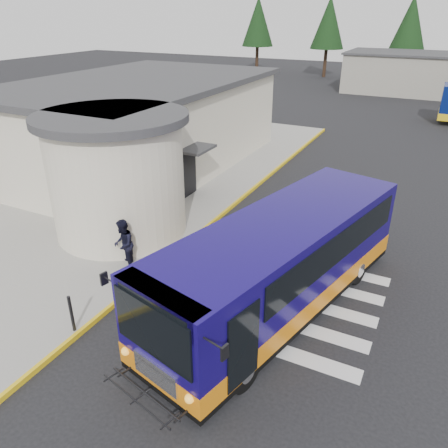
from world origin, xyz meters
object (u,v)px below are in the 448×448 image
at_px(transit_bus, 279,267).
at_px(pedestrian_a, 113,224).
at_px(pedestrian_b, 124,244).
at_px(bollard, 71,314).

bearing_deg(transit_bus, pedestrian_a, -171.53).
height_order(transit_bus, pedestrian_b, transit_bus).
distance_m(pedestrian_a, pedestrian_b, 1.78).
height_order(pedestrian_b, bollard, pedestrian_b).
bearing_deg(bollard, pedestrian_b, 103.97).
height_order(pedestrian_a, pedestrian_b, pedestrian_b).
relative_size(transit_bus, pedestrian_b, 6.06).
xyz_separation_m(pedestrian_b, bollard, (0.85, -3.42, -0.33)).
relative_size(pedestrian_b, bollard, 1.57).
relative_size(pedestrian_a, bollard, 1.51).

